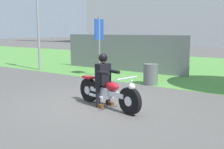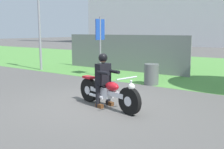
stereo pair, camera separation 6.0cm
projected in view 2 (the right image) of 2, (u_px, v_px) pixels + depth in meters
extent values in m
plane|color=#565451|center=(95.00, 104.00, 7.33)|extent=(120.00, 120.00, 0.00)
cube|color=#549342|center=(200.00, 68.00, 14.65)|extent=(60.00, 12.00, 0.01)
cylinder|color=black|center=(130.00, 101.00, 6.38)|extent=(0.68, 0.27, 0.67)
cylinder|color=silver|center=(130.00, 101.00, 6.38)|extent=(0.26, 0.19, 0.23)
cylinder|color=black|center=(89.00, 90.00, 7.58)|extent=(0.68, 0.27, 0.67)
cylinder|color=silver|center=(89.00, 90.00, 7.58)|extent=(0.26, 0.19, 0.23)
cube|color=silver|center=(108.00, 92.00, 6.97)|extent=(1.30, 0.43, 0.12)
cube|color=silver|center=(106.00, 92.00, 7.01)|extent=(0.37, 0.31, 0.28)
ellipsoid|color=#B2141E|center=(112.00, 86.00, 6.81)|extent=(0.48, 0.33, 0.22)
cube|color=black|center=(102.00, 87.00, 7.11)|extent=(0.48, 0.33, 0.10)
cube|color=#B2141E|center=(89.00, 77.00, 7.52)|extent=(0.40, 0.28, 0.06)
cylinder|color=silver|center=(128.00, 90.00, 6.37)|extent=(0.26, 0.11, 0.53)
cylinder|color=silver|center=(127.00, 78.00, 6.37)|extent=(0.18, 0.65, 0.04)
sphere|color=white|center=(132.00, 87.00, 6.28)|extent=(0.16, 0.16, 0.16)
cylinder|color=silver|center=(96.00, 96.00, 7.12)|extent=(0.55, 0.20, 0.08)
cylinder|color=black|center=(108.00, 94.00, 7.24)|extent=(0.12, 0.12, 0.58)
cube|color=#593319|center=(110.00, 103.00, 7.23)|extent=(0.26, 0.15, 0.10)
cylinder|color=black|center=(98.00, 96.00, 7.00)|extent=(0.12, 0.12, 0.58)
cube|color=#593319|center=(99.00, 106.00, 7.00)|extent=(0.26, 0.15, 0.10)
cube|color=black|center=(103.00, 74.00, 7.03)|extent=(0.30, 0.42, 0.56)
cylinder|color=black|center=(113.00, 71.00, 6.96)|extent=(0.43, 0.18, 0.09)
cylinder|color=black|center=(103.00, 73.00, 6.74)|extent=(0.43, 0.18, 0.09)
sphere|color=#996B4C|center=(103.00, 59.00, 6.96)|extent=(0.20, 0.20, 0.20)
sphere|color=black|center=(103.00, 58.00, 6.96)|extent=(0.24, 0.24, 0.24)
cylinder|color=gray|center=(39.00, 18.00, 13.43)|extent=(0.12, 0.12, 5.25)
cylinder|color=#595E5B|center=(151.00, 74.00, 9.97)|extent=(0.54, 0.54, 0.78)
cylinder|color=gray|center=(100.00, 47.00, 11.82)|extent=(0.08, 0.08, 2.60)
cube|color=#1E47B2|center=(100.00, 29.00, 11.70)|extent=(0.04, 0.60, 0.90)
cube|color=slate|center=(123.00, 53.00, 13.47)|extent=(7.00, 0.06, 1.80)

